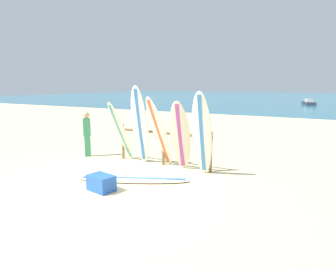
# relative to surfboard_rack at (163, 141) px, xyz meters

# --- Properties ---
(ground_plane) EXTENTS (120.00, 120.00, 0.00)m
(ground_plane) POSITION_rel_surfboard_rack_xyz_m (-0.13, -2.56, -0.73)
(ground_plane) COLOR beige
(ocean_water) EXTENTS (120.00, 80.00, 0.01)m
(ocean_water) POSITION_rel_surfboard_rack_xyz_m (-0.13, 55.44, -0.73)
(ocean_water) COLOR teal
(ocean_water) RESTS_ON ground
(surfboard_rack) EXTENTS (3.10, 0.09, 1.12)m
(surfboard_rack) POSITION_rel_surfboard_rack_xyz_m (0.00, 0.00, 0.00)
(surfboard_rack) COLOR olive
(surfboard_rack) RESTS_ON ground
(surfboard_leaning_far_left) EXTENTS (0.64, 1.02, 1.89)m
(surfboard_leaning_far_left) POSITION_rel_surfboard_rack_xyz_m (-1.35, -0.28, 0.21)
(surfboard_leaning_far_left) COLOR silver
(surfboard_leaning_far_left) RESTS_ON ground
(surfboard_leaning_left) EXTENTS (0.59, 0.67, 2.37)m
(surfboard_leaning_left) POSITION_rel_surfboard_rack_xyz_m (-0.64, -0.25, 0.45)
(surfboard_leaning_left) COLOR white
(surfboard_leaning_left) RESTS_ON ground
(surfboard_leaning_center_left) EXTENTS (0.66, 1.09, 2.08)m
(surfboard_leaning_center_left) POSITION_rel_surfboard_rack_xyz_m (0.06, -0.31, 0.31)
(surfboard_leaning_center_left) COLOR white
(surfboard_leaning_center_left) RESTS_ON ground
(surfboard_leaning_center) EXTENTS (0.66, 0.81, 1.98)m
(surfboard_leaning_center) POSITION_rel_surfboard_rack_xyz_m (0.74, -0.33, 0.25)
(surfboard_leaning_center) COLOR beige
(surfboard_leaning_center) RESTS_ON ground
(surfboard_leaning_center_right) EXTENTS (0.58, 0.70, 2.23)m
(surfboard_leaning_center_right) POSITION_rel_surfboard_rack_xyz_m (1.42, -0.45, 0.38)
(surfboard_leaning_center_right) COLOR white
(surfboard_leaning_center_right) RESTS_ON ground
(surfboard_lying_on_sand) EXTENTS (2.78, 1.68, 0.08)m
(surfboard_lying_on_sand) POSITION_rel_surfboard_rack_xyz_m (0.09, -1.63, -0.70)
(surfboard_lying_on_sand) COLOR beige
(surfboard_lying_on_sand) RESTS_ON ground
(beachgoer_standing) EXTENTS (0.27, 0.28, 1.49)m
(beachgoer_standing) POSITION_rel_surfboard_rack_xyz_m (-2.73, -0.33, 0.09)
(beachgoer_standing) COLOR #3F9966
(beachgoer_standing) RESTS_ON ground
(small_boat_offshore) EXTENTS (1.79, 2.85, 0.71)m
(small_boat_offshore) POSITION_rel_surfboard_rack_xyz_m (2.08, 31.75, -0.48)
(small_boat_offshore) COLOR #333842
(small_boat_offshore) RESTS_ON ocean_water
(cooler_box) EXTENTS (0.66, 0.50, 0.36)m
(cooler_box) POSITION_rel_surfboard_rack_xyz_m (-0.14, -2.55, -0.55)
(cooler_box) COLOR blue
(cooler_box) RESTS_ON ground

